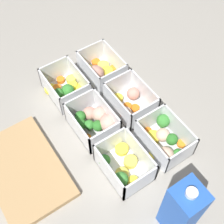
# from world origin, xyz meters

# --- Properties ---
(ground_plane) EXTENTS (4.00, 4.00, 0.00)m
(ground_plane) POSITION_xyz_m (0.00, 0.00, 0.00)
(ground_plane) COLOR gray
(container_near_left) EXTENTS (0.14, 0.12, 0.08)m
(container_near_left) POSITION_xyz_m (-0.16, -0.07, 0.03)
(container_near_left) COLOR white
(container_near_left) RESTS_ON ground_plane
(container_near_center) EXTENTS (0.14, 0.11, 0.08)m
(container_near_center) POSITION_xyz_m (-0.00, -0.07, 0.03)
(container_near_center) COLOR white
(container_near_center) RESTS_ON ground_plane
(container_near_right) EXTENTS (0.15, 0.12, 0.08)m
(container_near_right) POSITION_xyz_m (0.16, -0.06, 0.03)
(container_near_right) COLOR white
(container_near_right) RESTS_ON ground_plane
(container_far_left) EXTENTS (0.14, 0.10, 0.08)m
(container_far_left) POSITION_xyz_m (-0.16, 0.07, 0.03)
(container_far_left) COLOR white
(container_far_left) RESTS_ON ground_plane
(container_far_center) EXTENTS (0.14, 0.12, 0.08)m
(container_far_center) POSITION_xyz_m (0.00, 0.06, 0.03)
(container_far_center) COLOR white
(container_far_center) RESTS_ON ground_plane
(container_far_right) EXTENTS (0.14, 0.13, 0.08)m
(container_far_right) POSITION_xyz_m (0.15, 0.07, 0.03)
(container_far_right) COLOR white
(container_far_right) RESTS_ON ground_plane
(juice_carton) EXTENTS (0.07, 0.07, 0.20)m
(juice_carton) POSITION_xyz_m (-0.34, 0.04, 0.10)
(juice_carton) COLOR blue
(juice_carton) RESTS_ON ground_plane
(cutting_board) EXTENTS (0.28, 0.18, 0.02)m
(cutting_board) POSITION_xyz_m (-0.01, 0.29, 0.01)
(cutting_board) COLOR tan
(cutting_board) RESTS_ON ground_plane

